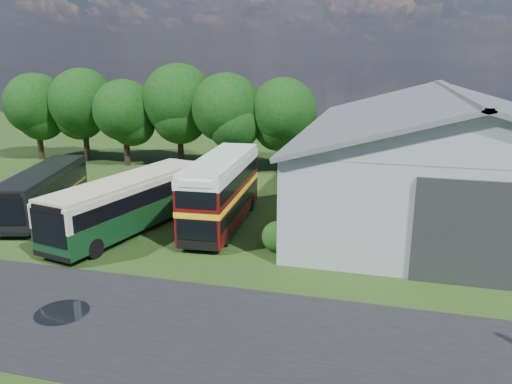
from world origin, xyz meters
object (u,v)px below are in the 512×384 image
(bus_green_single, at_px, (129,203))
(bus_dark_single, at_px, (43,191))
(bus_maroon_double, at_px, (222,192))
(storage_shed, at_px, (448,150))

(bus_green_single, xyz_separation_m, bus_dark_single, (-7.24, 1.66, -0.18))
(bus_maroon_double, bearing_deg, storage_shed, 23.16)
(bus_green_single, bearing_deg, bus_maroon_double, 37.81)
(storage_shed, relative_size, bus_maroon_double, 2.43)
(bus_green_single, distance_m, bus_maroon_double, 5.57)
(storage_shed, xyz_separation_m, bus_green_single, (-18.65, -9.17, -2.42))
(bus_maroon_double, xyz_separation_m, bus_dark_single, (-12.26, -0.73, -0.59))
(bus_dark_single, bearing_deg, bus_maroon_double, -12.22)
(storage_shed, xyz_separation_m, bus_dark_single, (-25.89, -7.52, -2.60))
(bus_green_single, bearing_deg, storage_shed, 38.62)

